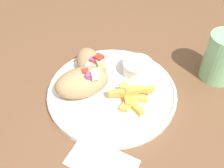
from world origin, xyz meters
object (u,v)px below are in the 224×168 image
Objects in this scene: water_glass at (221,59)px; sauce_ramekin at (137,67)px; plate at (112,91)px; pita_sandwich_near at (82,82)px; pita_sandwich_far at (91,65)px; fries_pile at (132,96)px.

sauce_ramekin is at bearing -155.90° from water_glass.
plate is at bearing -143.70° from water_glass.
water_glass is at bearing 36.30° from plate.
pita_sandwich_far is (-0.01, 0.07, -0.01)m from pita_sandwich_near.
water_glass is at bearing 71.24° from pita_sandwich_far.
fries_pile is at bearing -10.36° from plate.
fries_pile is 0.24m from water_glass.
pita_sandwich_near is 1.18× the size of water_glass.
plate is 3.15× the size of fries_pile.
sauce_ramekin is at bearing 66.01° from plate.
pita_sandwich_far is 0.13m from fries_pile.
pita_sandwich_near is 0.07m from pita_sandwich_far.
sauce_ramekin reaches higher than fries_pile.
plate is 0.09m from sauce_ramekin.
sauce_ramekin is (-0.02, 0.09, 0.01)m from fries_pile.
water_glass is (0.16, 0.17, 0.03)m from fries_pile.
pita_sandwich_far reaches higher than sauce_ramekin.
sauce_ramekin is (0.10, 0.04, -0.01)m from pita_sandwich_far.
pita_sandwich_near is 1.49× the size of fries_pile.
fries_pile reaches higher than plate.
fries_pile is 0.79× the size of water_glass.
pita_sandwich_far reaches higher than plate.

